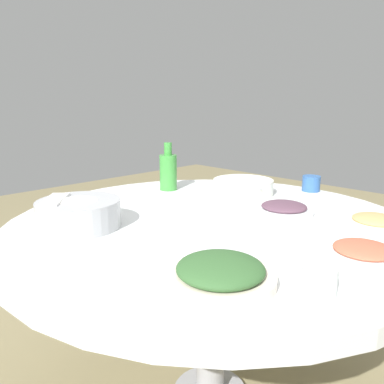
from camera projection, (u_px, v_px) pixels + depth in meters
round_dining_table at (212, 237)px, 1.31m from camera, size 1.38×1.38×0.72m
rice_bowl at (79, 213)px, 1.20m from camera, size 0.26×0.26×0.10m
soup_bowl at (243, 187)px, 1.65m from camera, size 0.27×0.26×0.06m
dish_tofu_braise at (363, 252)px, 0.97m from camera, size 0.21×0.21×0.04m
dish_eggplant at (284, 209)px, 1.36m from camera, size 0.21×0.21×0.04m
dish_greens at (220, 273)px, 0.83m from camera, size 0.25×0.25×0.06m
dish_shrimp at (376, 222)px, 1.21m from camera, size 0.22×0.22×0.04m
green_bottle at (168, 171)px, 1.72m from camera, size 0.08×0.08×0.22m
tea_cup_near at (319, 280)px, 0.79m from camera, size 0.07×0.07×0.06m
tea_cup_far at (311, 183)px, 1.70m from camera, size 0.08×0.08×0.07m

